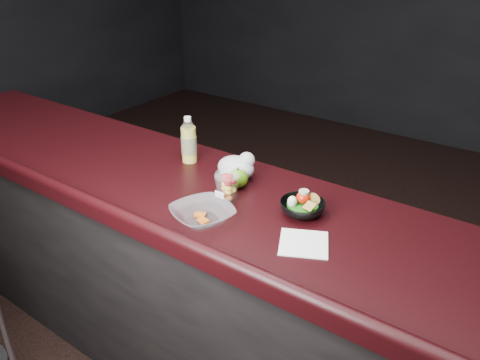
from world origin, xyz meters
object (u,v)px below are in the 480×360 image
object	(u,v)px
fruit_cup	(227,185)
takeout_bowl	(202,214)
green_apple	(238,178)
lemonade_bottle	(189,143)
snack_bowl	(302,206)

from	to	relation	value
fruit_cup	takeout_bowl	size ratio (longest dim) A/B	0.49
fruit_cup	green_apple	bearing A→B (deg)	106.04
lemonade_bottle	snack_bowl	xyz separation A→B (m)	(0.65, -0.11, -0.06)
green_apple	lemonade_bottle	bearing A→B (deg)	166.81
takeout_bowl	snack_bowl	bearing A→B (deg)	43.05
snack_bowl	lemonade_bottle	bearing A→B (deg)	170.15
lemonade_bottle	green_apple	xyz separation A→B (m)	(0.33, -0.08, -0.05)
snack_bowl	takeout_bowl	world-z (taller)	snack_bowl
takeout_bowl	green_apple	bearing A→B (deg)	99.76
snack_bowl	takeout_bowl	size ratio (longest dim) A/B	0.76
lemonade_bottle	fruit_cup	world-z (taller)	lemonade_bottle
green_apple	takeout_bowl	size ratio (longest dim) A/B	0.31
green_apple	snack_bowl	world-z (taller)	snack_bowl
green_apple	takeout_bowl	distance (m)	0.29
lemonade_bottle	takeout_bowl	world-z (taller)	lemonade_bottle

